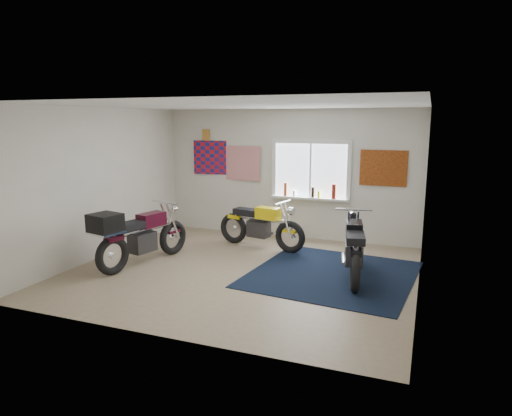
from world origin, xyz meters
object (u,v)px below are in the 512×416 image
at_px(yellow_triumph, 260,226).
at_px(maroon_tourer, 137,236).
at_px(navy_rug, 332,274).
at_px(black_chrome_bike, 354,250).

xyz_separation_m(yellow_triumph, maroon_tourer, (-1.56, -1.84, 0.11)).
bearing_deg(yellow_triumph, navy_rug, -21.99).
xyz_separation_m(black_chrome_bike, maroon_tourer, (-3.54, -0.78, 0.09)).
height_order(navy_rug, yellow_triumph, yellow_triumph).
xyz_separation_m(yellow_triumph, black_chrome_bike, (1.98, -1.06, 0.02)).
xyz_separation_m(navy_rug, black_chrome_bike, (0.32, 0.03, 0.44)).
distance_m(yellow_triumph, maroon_tourer, 2.42).
height_order(yellow_triumph, maroon_tourer, maroon_tourer).
relative_size(navy_rug, black_chrome_bike, 1.32).
bearing_deg(maroon_tourer, yellow_triumph, -27.63).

